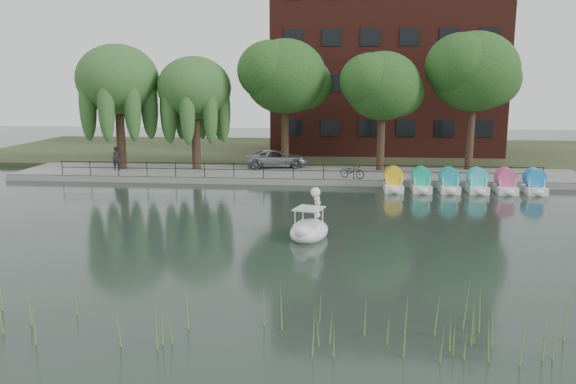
# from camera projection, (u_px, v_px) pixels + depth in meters

# --- Properties ---
(ground_plane) EXTENTS (120.00, 120.00, 0.00)m
(ground_plane) POSITION_uv_depth(u_px,v_px,m) (268.00, 239.00, 24.43)
(ground_plane) COLOR #2E3E36
(promenade) EXTENTS (40.00, 6.00, 0.40)m
(promenade) POSITION_uv_depth(u_px,v_px,m) (296.00, 175.00, 40.02)
(promenade) COLOR gray
(promenade) RESTS_ON ground_plane
(kerb) EXTENTS (40.00, 0.25, 0.40)m
(kerb) POSITION_uv_depth(u_px,v_px,m) (293.00, 182.00, 37.14)
(kerb) COLOR gray
(kerb) RESTS_ON ground_plane
(land_strip) EXTENTS (60.00, 22.00, 0.36)m
(land_strip) POSITION_uv_depth(u_px,v_px,m) (308.00, 151.00, 53.71)
(land_strip) COLOR #47512D
(land_strip) RESTS_ON ground_plane
(railing) EXTENTS (32.00, 0.05, 1.00)m
(railing) POSITION_uv_depth(u_px,v_px,m) (293.00, 167.00, 37.15)
(railing) COLOR black
(railing) RESTS_ON promenade
(apartment_building) EXTENTS (20.00, 10.07, 18.00)m
(apartment_building) POSITION_uv_depth(u_px,v_px,m) (385.00, 53.00, 51.28)
(apartment_building) COLOR #4C1E16
(apartment_building) RESTS_ON land_strip
(willow_left) EXTENTS (5.88, 5.88, 9.01)m
(willow_left) POSITION_uv_depth(u_px,v_px,m) (118.00, 80.00, 40.40)
(willow_left) COLOR #473323
(willow_left) RESTS_ON promenade
(willow_mid) EXTENTS (5.32, 5.32, 8.15)m
(willow_mid) POSITION_uv_depth(u_px,v_px,m) (194.00, 88.00, 40.51)
(willow_mid) COLOR #473323
(willow_mid) RESTS_ON promenade
(broadleaf_center) EXTENTS (6.00, 6.00, 9.25)m
(broadleaf_center) POSITION_uv_depth(u_px,v_px,m) (285.00, 77.00, 40.75)
(broadleaf_center) COLOR #473323
(broadleaf_center) RESTS_ON promenade
(broadleaf_right) EXTENTS (5.40, 5.40, 8.32)m
(broadleaf_right) POSITION_uv_depth(u_px,v_px,m) (383.00, 87.00, 39.76)
(broadleaf_right) COLOR #473323
(broadleaf_right) RESTS_ON promenade
(broadleaf_far) EXTENTS (6.30, 6.30, 9.71)m
(broadleaf_far) POSITION_uv_depth(u_px,v_px,m) (474.00, 72.00, 39.96)
(broadleaf_far) COLOR #473323
(broadleaf_far) RESTS_ON promenade
(minivan) EXTENTS (3.41, 5.74, 1.50)m
(minivan) POSITION_uv_depth(u_px,v_px,m) (277.00, 157.00, 42.16)
(minivan) COLOR gray
(minivan) RESTS_ON promenade
(bicycle) EXTENTS (1.26, 1.81, 1.00)m
(bicycle) POSITION_uv_depth(u_px,v_px,m) (352.00, 171.00, 37.38)
(bicycle) COLOR gray
(bicycle) RESTS_ON promenade
(pedestrian) EXTENTS (0.86, 0.77, 1.98)m
(pedestrian) POSITION_uv_depth(u_px,v_px,m) (117.00, 157.00, 40.53)
(pedestrian) COLOR black
(pedestrian) RESTS_ON promenade
(swan_boat) EXTENTS (2.19, 2.81, 2.10)m
(swan_boat) POSITION_uv_depth(u_px,v_px,m) (310.00, 227.00, 24.56)
(swan_boat) COLOR white
(swan_boat) RESTS_ON ground_plane
(pedal_boat_row) EXTENTS (9.65, 1.70, 1.40)m
(pedal_boat_row) POSITION_uv_depth(u_px,v_px,m) (463.00, 183.00, 34.62)
(pedal_boat_row) COLOR white
(pedal_boat_row) RESTS_ON ground_plane
(reed_bank) EXTENTS (24.00, 2.40, 1.20)m
(reed_bank) POSITION_uv_depth(u_px,v_px,m) (298.00, 316.00, 14.85)
(reed_bank) COLOR #669938
(reed_bank) RESTS_ON ground_plane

